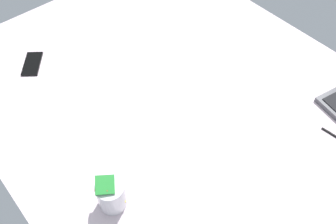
{
  "coord_description": "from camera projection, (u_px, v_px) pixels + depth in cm",
  "views": [
    {
      "loc": [
        69.11,
        -65.23,
        129.43
      ],
      "look_at": [
        6.09,
        -11.38,
        24.0
      ],
      "focal_mm": 39.35,
      "sensor_mm": 36.0,
      "label": 1
    }
  ],
  "objects": [
    {
      "name": "cell_phone",
      "position": [
        32.0,
        64.0,
        1.58
      ],
      "size": [
        15.19,
        14.04,
        0.8
      ],
      "primitive_type": "cube",
      "rotation": [
        0.0,
        0.0,
        0.9
      ],
      "color": "black",
      "rests_on": "bed_mattress"
    },
    {
      "name": "snack_cup",
      "position": [
        111.0,
        194.0,
        1.14
      ],
      "size": [
        9.68,
        9.39,
        14.09
      ],
      "color": "silver",
      "rests_on": "bed_mattress"
    },
    {
      "name": "bed_mattress",
      "position": [
        179.0,
        112.0,
        1.53
      ],
      "size": [
        180.0,
        140.0,
        18.0
      ],
      "primitive_type": "cube",
      "color": "silver",
      "rests_on": "ground"
    }
  ]
}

